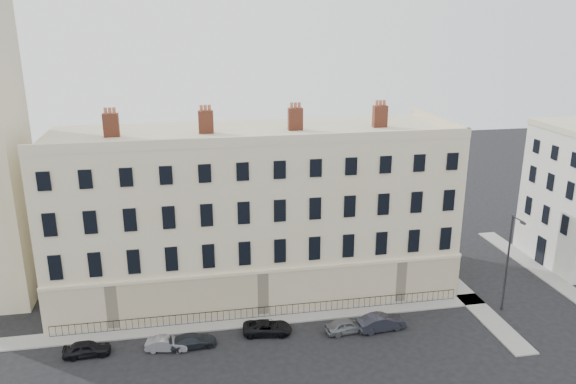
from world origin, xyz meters
name	(u,v)px	position (x,y,z in m)	size (l,w,h in m)	color
ground	(349,345)	(0.00, 0.00, 0.00)	(160.00, 160.00, 0.00)	black
terrace	(253,211)	(-5.97, 11.97, 7.50)	(36.22, 12.22, 17.00)	beige
pavement_terrace	(218,324)	(-10.00, 5.00, 0.06)	(48.00, 2.00, 0.12)	gray
pavement_east_return	(455,285)	(13.00, 8.00, 0.06)	(2.00, 24.00, 0.12)	gray
pavement_adjacent	(536,268)	(23.00, 10.00, 0.06)	(2.00, 20.00, 0.12)	gray
railings	(264,312)	(-6.00, 5.40, 0.55)	(35.00, 0.04, 0.96)	black
car_a	(87,349)	(-20.13, 2.29, 0.60)	(1.42, 3.52, 1.20)	black
car_b	(167,344)	(-14.13, 1.93, 0.54)	(1.14, 3.27, 1.08)	gray
car_c	(193,341)	(-12.15, 2.01, 0.54)	(1.50, 3.70, 1.07)	black
car_d	(267,328)	(-6.11, 2.83, 0.56)	(1.85, 4.01, 1.11)	black
car_e	(346,326)	(0.28, 1.85, 0.59)	(1.40, 3.49, 1.19)	slate
car_f	(381,322)	(3.25, 1.73, 0.67)	(1.42, 4.08, 1.34)	#21222C
streetlamp	(509,259)	(14.87, 2.77, 4.95)	(0.29, 1.94, 8.94)	#323136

